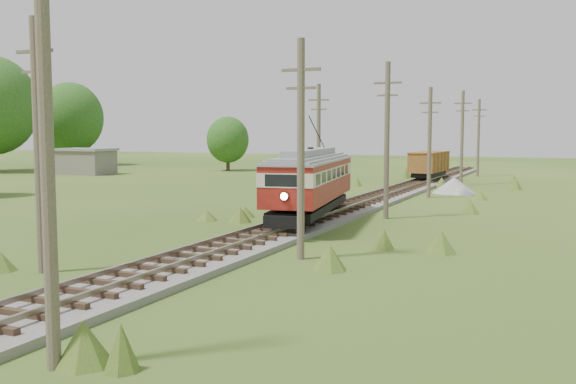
% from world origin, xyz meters
% --- Properties ---
extents(railbed_main, '(3.60, 96.00, 0.57)m').
position_xyz_m(railbed_main, '(0.00, 34.00, 0.19)').
color(railbed_main, '#605B54').
rests_on(railbed_main, ground).
extents(streetcar, '(4.64, 11.81, 5.34)m').
position_xyz_m(streetcar, '(0.00, 27.22, 2.51)').
color(streetcar, black).
rests_on(streetcar, ground).
extents(gondola, '(2.73, 7.64, 2.51)m').
position_xyz_m(gondola, '(0.00, 58.81, 1.92)').
color(gondola, black).
rests_on(gondola, ground).
extents(gravel_pile, '(3.65, 3.87, 1.33)m').
position_xyz_m(gravel_pile, '(4.31, 48.28, 0.62)').
color(gravel_pile, gray).
rests_on(gravel_pile, ground).
extents(utility_pole_r_1, '(0.30, 0.30, 8.80)m').
position_xyz_m(utility_pole_r_1, '(3.10, 5.00, 4.40)').
color(utility_pole_r_1, brown).
rests_on(utility_pole_r_1, ground).
extents(utility_pole_r_2, '(1.60, 0.30, 8.60)m').
position_xyz_m(utility_pole_r_2, '(3.30, 18.00, 4.42)').
color(utility_pole_r_2, brown).
rests_on(utility_pole_r_2, ground).
extents(utility_pole_r_3, '(1.60, 0.30, 9.00)m').
position_xyz_m(utility_pole_r_3, '(3.20, 31.00, 4.63)').
color(utility_pole_r_3, brown).
rests_on(utility_pole_r_3, ground).
extents(utility_pole_r_4, '(1.60, 0.30, 8.40)m').
position_xyz_m(utility_pole_r_4, '(3.00, 44.00, 4.32)').
color(utility_pole_r_4, brown).
rests_on(utility_pole_r_4, ground).
extents(utility_pole_r_5, '(1.60, 0.30, 8.90)m').
position_xyz_m(utility_pole_r_5, '(3.40, 57.00, 4.58)').
color(utility_pole_r_5, brown).
rests_on(utility_pole_r_5, ground).
extents(utility_pole_r_6, '(1.60, 0.30, 8.70)m').
position_xyz_m(utility_pole_r_6, '(3.20, 70.00, 4.47)').
color(utility_pole_r_6, brown).
rests_on(utility_pole_r_6, ground).
extents(utility_pole_l_a, '(1.60, 0.30, 9.00)m').
position_xyz_m(utility_pole_l_a, '(-4.20, 12.00, 4.63)').
color(utility_pole_l_a, brown).
rests_on(utility_pole_l_a, ground).
extents(utility_pole_l_b, '(1.60, 0.30, 8.60)m').
position_xyz_m(utility_pole_l_b, '(-4.50, 40.00, 4.42)').
color(utility_pole_l_b, brown).
rests_on(utility_pole_l_b, ground).
extents(tree_left_5, '(9.66, 9.66, 12.44)m').
position_xyz_m(tree_left_5, '(-56.00, 70.00, 7.12)').
color(tree_left_5, '#38281C').
rests_on(tree_left_5, ground).
extents(tree_mid_a, '(5.46, 5.46, 7.03)m').
position_xyz_m(tree_mid_a, '(-28.00, 68.00, 4.02)').
color(tree_mid_a, '#38281C').
rests_on(tree_mid_a, ground).
extents(shed, '(6.40, 4.40, 3.10)m').
position_xyz_m(shed, '(-40.00, 55.00, 1.57)').
color(shed, slate).
rests_on(shed, ground).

